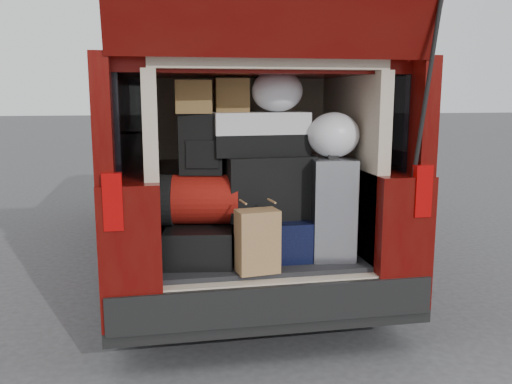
{
  "coord_description": "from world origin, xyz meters",
  "views": [
    {
      "loc": [
        -0.64,
        -3.15,
        1.56
      ],
      "look_at": [
        -0.01,
        0.2,
        0.95
      ],
      "focal_mm": 38.0,
      "sensor_mm": 36.0,
      "label": 1
    }
  ],
  "objects_px": {
    "kraft_bag": "(257,241)",
    "twotone_duffel": "(259,133)",
    "black_hardshell": "(200,241)",
    "black_soft_case": "(268,186)",
    "silver_roller": "(329,206)",
    "navy_hardshell": "(269,234)",
    "backpack": "(201,144)",
    "red_duffel": "(200,199)"
  },
  "relations": [
    {
      "from": "kraft_bag",
      "to": "twotone_duffel",
      "type": "bearing_deg",
      "value": 69.84
    },
    {
      "from": "black_hardshell",
      "to": "black_soft_case",
      "type": "distance_m",
      "value": 0.55
    },
    {
      "from": "silver_roller",
      "to": "black_hardshell",
      "type": "bearing_deg",
      "value": -178.69
    },
    {
      "from": "navy_hardshell",
      "to": "silver_roller",
      "type": "xyz_separation_m",
      "value": [
        0.37,
        -0.1,
        0.19
      ]
    },
    {
      "from": "navy_hardshell",
      "to": "kraft_bag",
      "type": "height_order",
      "value": "kraft_bag"
    },
    {
      "from": "black_hardshell",
      "to": "backpack",
      "type": "height_order",
      "value": "backpack"
    },
    {
      "from": "silver_roller",
      "to": "red_duffel",
      "type": "xyz_separation_m",
      "value": [
        -0.81,
        0.08,
        0.06
      ]
    },
    {
      "from": "kraft_bag",
      "to": "black_soft_case",
      "type": "height_order",
      "value": "black_soft_case"
    },
    {
      "from": "navy_hardshell",
      "to": "twotone_duffel",
      "type": "bearing_deg",
      "value": 142.15
    },
    {
      "from": "kraft_bag",
      "to": "twotone_duffel",
      "type": "xyz_separation_m",
      "value": [
        0.09,
        0.4,
        0.59
      ]
    },
    {
      "from": "red_duffel",
      "to": "backpack",
      "type": "bearing_deg",
      "value": 66.95
    },
    {
      "from": "backpack",
      "to": "red_duffel",
      "type": "bearing_deg",
      "value": -111.77
    },
    {
      "from": "black_hardshell",
      "to": "red_duffel",
      "type": "relative_size",
      "value": 1.17
    },
    {
      "from": "kraft_bag",
      "to": "red_duffel",
      "type": "relative_size",
      "value": 0.77
    },
    {
      "from": "silver_roller",
      "to": "black_soft_case",
      "type": "height_order",
      "value": "black_soft_case"
    },
    {
      "from": "black_hardshell",
      "to": "kraft_bag",
      "type": "distance_m",
      "value": 0.45
    },
    {
      "from": "kraft_bag",
      "to": "twotone_duffel",
      "type": "distance_m",
      "value": 0.72
    },
    {
      "from": "silver_roller",
      "to": "twotone_duffel",
      "type": "height_order",
      "value": "twotone_duffel"
    },
    {
      "from": "black_hardshell",
      "to": "navy_hardshell",
      "type": "distance_m",
      "value": 0.45
    },
    {
      "from": "red_duffel",
      "to": "backpack",
      "type": "height_order",
      "value": "backpack"
    },
    {
      "from": "red_duffel",
      "to": "black_soft_case",
      "type": "xyz_separation_m",
      "value": [
        0.43,
        0.01,
        0.07
      ]
    },
    {
      "from": "twotone_duffel",
      "to": "kraft_bag",
      "type": "bearing_deg",
      "value": -105.15
    },
    {
      "from": "navy_hardshell",
      "to": "kraft_bag",
      "type": "relative_size",
      "value": 1.54
    },
    {
      "from": "black_hardshell",
      "to": "red_duffel",
      "type": "bearing_deg",
      "value": 68.96
    },
    {
      "from": "twotone_duffel",
      "to": "navy_hardshell",
      "type": "bearing_deg",
      "value": -41.08
    },
    {
      "from": "red_duffel",
      "to": "black_soft_case",
      "type": "height_order",
      "value": "black_soft_case"
    },
    {
      "from": "black_hardshell",
      "to": "kraft_bag",
      "type": "height_order",
      "value": "kraft_bag"
    },
    {
      "from": "navy_hardshell",
      "to": "black_soft_case",
      "type": "xyz_separation_m",
      "value": [
        -0.01,
        -0.01,
        0.32
      ]
    },
    {
      "from": "backpack",
      "to": "twotone_duffel",
      "type": "xyz_separation_m",
      "value": [
        0.37,
        0.04,
        0.06
      ]
    },
    {
      "from": "silver_roller",
      "to": "backpack",
      "type": "relative_size",
      "value": 1.68
    },
    {
      "from": "black_soft_case",
      "to": "red_duffel",
      "type": "bearing_deg",
      "value": 177.6
    },
    {
      "from": "navy_hardshell",
      "to": "silver_roller",
      "type": "bearing_deg",
      "value": -14.72
    },
    {
      "from": "red_duffel",
      "to": "black_soft_case",
      "type": "bearing_deg",
      "value": 9.65
    },
    {
      "from": "black_hardshell",
      "to": "kraft_bag",
      "type": "xyz_separation_m",
      "value": [
        0.31,
        -0.33,
        0.07
      ]
    },
    {
      "from": "black_soft_case",
      "to": "kraft_bag",
      "type": "bearing_deg",
      "value": -114.69
    },
    {
      "from": "black_hardshell",
      "to": "silver_roller",
      "type": "xyz_separation_m",
      "value": [
        0.82,
        -0.06,
        0.2
      ]
    },
    {
      "from": "silver_roller",
      "to": "kraft_bag",
      "type": "relative_size",
      "value": 1.71
    },
    {
      "from": "black_soft_case",
      "to": "backpack",
      "type": "xyz_separation_m",
      "value": [
        -0.42,
        0.02,
        0.27
      ]
    },
    {
      "from": "navy_hardshell",
      "to": "kraft_bag",
      "type": "xyz_separation_m",
      "value": [
        -0.14,
        -0.36,
        0.06
      ]
    },
    {
      "from": "kraft_bag",
      "to": "red_duffel",
      "type": "distance_m",
      "value": 0.49
    },
    {
      "from": "black_soft_case",
      "to": "silver_roller",
      "type": "bearing_deg",
      "value": -16.0
    },
    {
      "from": "navy_hardshell",
      "to": "red_duffel",
      "type": "distance_m",
      "value": 0.51
    }
  ]
}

